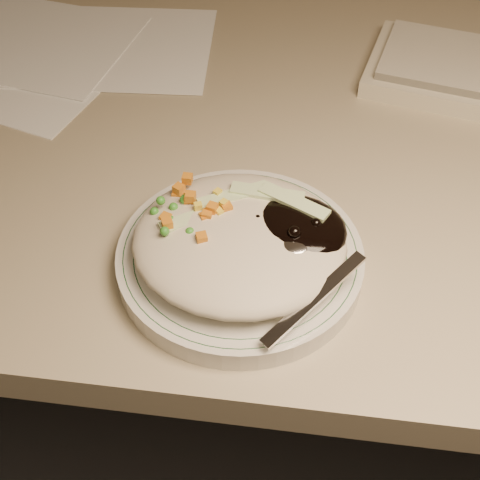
# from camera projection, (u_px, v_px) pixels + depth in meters

# --- Properties ---
(desk) EXTENTS (1.40, 0.70, 0.74)m
(desk) POSITION_uv_depth(u_px,v_px,m) (313.00, 252.00, 0.91)
(desk) COLOR gray
(desk) RESTS_ON ground
(plate) EXTENTS (0.23, 0.23, 0.02)m
(plate) POSITION_uv_depth(u_px,v_px,m) (240.00, 259.00, 0.62)
(plate) COLOR silver
(plate) RESTS_ON desk
(plate_rim) EXTENTS (0.22, 0.22, 0.00)m
(plate_rim) POSITION_uv_depth(u_px,v_px,m) (240.00, 252.00, 0.61)
(plate_rim) COLOR #144723
(plate_rim) RESTS_ON plate
(meal) EXTENTS (0.21, 0.19, 0.05)m
(meal) POSITION_uv_depth(u_px,v_px,m) (245.00, 237.00, 0.60)
(meal) COLOR beige
(meal) RESTS_ON plate
(papers) EXTENTS (0.44, 0.33, 0.00)m
(papers) POSITION_uv_depth(u_px,v_px,m) (40.00, 49.00, 0.89)
(papers) COLOR white
(papers) RESTS_ON desk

